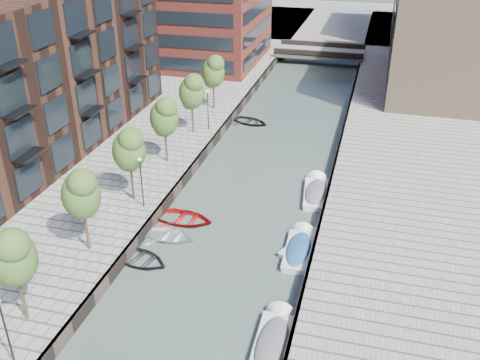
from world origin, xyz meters
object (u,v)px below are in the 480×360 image
at_px(sloop_1, 139,261).
at_px(tree_3, 129,148).
at_px(tree_6, 213,71).
at_px(motorboat_3, 299,248).
at_px(car, 399,75).
at_px(motorboat_4, 316,191).
at_px(tree_4, 164,116).
at_px(sloop_4, 250,123).
at_px(sloop_2, 184,221).
at_px(tree_1, 12,255).
at_px(tree_2, 81,192).
at_px(motorboat_1, 273,341).
at_px(motorboat_2, 310,243).
at_px(tree_5, 191,91).
at_px(bridge, 320,52).
at_px(sloop_3, 169,238).

bearing_deg(sloop_1, tree_3, 40.06).
xyz_separation_m(tree_6, sloop_1, (3.24, -27.30, -5.31)).
bearing_deg(motorboat_3, car, 80.64).
relative_size(tree_3, motorboat_4, 1.06).
height_order(tree_4, sloop_4, tree_4).
relative_size(sloop_2, motorboat_4, 0.84).
xyz_separation_m(tree_1, tree_4, (0.00, 21.00, 0.00)).
bearing_deg(tree_1, motorboat_4, 56.14).
xyz_separation_m(tree_2, motorboat_4, (13.54, 13.18, -5.09)).
distance_m(tree_3, motorboat_1, 18.47).
relative_size(tree_6, car, 1.39).
distance_m(tree_6, sloop_1, 28.00).
bearing_deg(motorboat_2, tree_5, 132.99).
relative_size(tree_1, motorboat_3, 1.14).
height_order(tree_1, motorboat_3, tree_1).
relative_size(tree_2, tree_5, 1.00).
distance_m(motorboat_2, car, 38.78).
bearing_deg(tree_5, sloop_1, -80.94).
bearing_deg(tree_4, sloop_4, 71.33).
relative_size(motorboat_4, car, 1.31).
relative_size(sloop_1, sloop_2, 0.92).
height_order(tree_6, motorboat_3, tree_6).
bearing_deg(motorboat_3, tree_3, 170.83).
height_order(tree_6, sloop_1, tree_6).
bearing_deg(motorboat_3, tree_2, -160.39).
bearing_deg(sloop_1, bridge, 7.21).
xyz_separation_m(motorboat_2, car, (5.82, 38.31, 1.64)).
bearing_deg(motorboat_1, sloop_2, 130.92).
height_order(sloop_4, motorboat_1, motorboat_1).
bearing_deg(tree_1, tree_4, 90.00).
distance_m(motorboat_3, car, 39.85).
distance_m(tree_3, tree_6, 21.00).
bearing_deg(bridge, motorboat_3, -84.17).
bearing_deg(sloop_1, motorboat_2, -52.18).
xyz_separation_m(sloop_2, motorboat_4, (9.18, 6.90, 0.22)).
bearing_deg(sloop_3, tree_2, 135.21).
relative_size(sloop_3, car, 0.94).
xyz_separation_m(tree_1, motorboat_1, (13.61, 2.61, -5.09)).
xyz_separation_m(tree_1, sloop_4, (4.43, 34.11, -5.31)).
xyz_separation_m(sloop_4, motorboat_1, (9.18, -31.50, 0.22)).
distance_m(tree_5, tree_6, 7.00).
relative_size(tree_2, tree_6, 1.00).
height_order(tree_2, tree_5, same).
relative_size(tree_3, tree_6, 1.00).
distance_m(bridge, car, 15.17).
bearing_deg(tree_6, motorboat_1, -67.21).
bearing_deg(bridge, tree_1, -97.93).
relative_size(bridge, tree_1, 2.18).
bearing_deg(motorboat_4, tree_6, 132.42).
bearing_deg(motorboat_1, sloop_3, 139.06).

